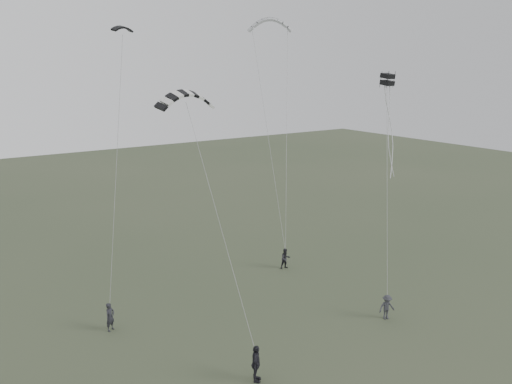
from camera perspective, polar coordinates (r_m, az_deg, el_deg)
ground at (r=28.46m, az=4.66°, el=-15.99°), size 140.00×140.00×0.00m
flyer_left at (r=29.58m, az=-16.33°, el=-13.54°), size 0.71×0.64×1.63m
flyer_right at (r=36.62m, az=3.39°, el=-7.60°), size 0.83×0.69×1.51m
flyer_center at (r=24.38m, az=-0.00°, el=-19.04°), size 1.02×1.10×1.81m
flyer_far at (r=30.60m, az=14.73°, el=-12.60°), size 1.08×0.81×1.49m
kite_dark_small at (r=30.47m, az=-15.04°, el=17.74°), size 1.37×0.86×0.54m
kite_pale_large at (r=41.30m, az=1.61°, el=19.12°), size 3.52×2.85×1.62m
kite_striped at (r=27.40m, az=-8.05°, el=11.14°), size 3.29×1.25×1.43m
kite_box at (r=34.27m, az=14.79°, el=12.34°), size 0.72×0.82×0.83m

